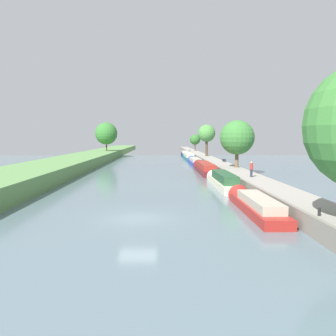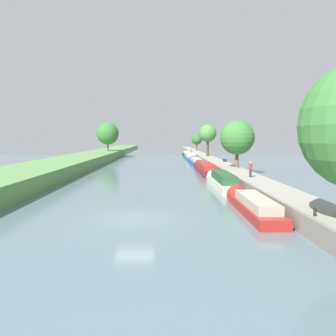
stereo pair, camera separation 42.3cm
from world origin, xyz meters
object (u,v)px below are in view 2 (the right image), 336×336
(narrowboat_cream, at_px, (222,181))
(person_walking, at_px, (251,169))
(narrowboat_maroon, at_px, (205,168))
(narrowboat_teal, at_px, (190,156))
(narrowboat_navy, at_px, (186,154))
(park_bench, at_px, (225,160))
(narrowboat_blue, at_px, (195,161))
(mooring_bollard_far, at_px, (191,150))
(narrowboat_red, at_px, (252,204))
(mooring_bollard_near, at_px, (315,212))

(narrowboat_cream, relative_size, person_walking, 7.53)
(narrowboat_maroon, bearing_deg, person_walking, -79.80)
(person_walking, bearing_deg, narrowboat_teal, 93.47)
(narrowboat_navy, bearing_deg, narrowboat_maroon, -90.13)
(narrowboat_cream, distance_m, park_bench, 22.77)
(narrowboat_cream, bearing_deg, narrowboat_blue, 90.02)
(mooring_bollard_far, bearing_deg, park_bench, -87.06)
(narrowboat_cream, relative_size, mooring_bollard_far, 27.78)
(narrowboat_red, xyz_separation_m, narrowboat_maroon, (-0.13, 28.45, 0.11))
(narrowboat_red, distance_m, narrowboat_blue, 44.91)
(narrowboat_cream, xyz_separation_m, park_bench, (4.20, 22.37, 0.80))
(narrowboat_blue, bearing_deg, narrowboat_navy, 89.81)
(narrowboat_blue, xyz_separation_m, park_bench, (4.21, -9.95, 0.94))
(narrowboat_teal, bearing_deg, narrowboat_red, -89.90)
(narrowboat_navy, height_order, mooring_bollard_far, mooring_bollard_far)
(narrowboat_maroon, relative_size, narrowboat_navy, 1.58)
(narrowboat_maroon, xyz_separation_m, park_bench, (4.22, 6.51, 0.83))
(mooring_bollard_near, height_order, park_bench, park_bench)
(narrowboat_teal, xyz_separation_m, mooring_bollard_near, (1.90, -67.09, 0.74))
(narrowboat_blue, distance_m, narrowboat_teal, 15.79)
(narrowboat_navy, xyz_separation_m, park_bench, (4.11, -40.38, 0.90))
(narrowboat_navy, height_order, mooring_bollard_near, mooring_bollard_near)
(narrowboat_navy, xyz_separation_m, person_walking, (2.86, -63.39, 1.42))
(narrowboat_red, xyz_separation_m, mooring_bollard_near, (1.79, -6.39, 0.82))
(mooring_bollard_far, bearing_deg, narrowboat_navy, -112.52)
(narrowboat_cream, bearing_deg, mooring_bollard_near, -84.29)
(mooring_bollard_far, bearing_deg, person_walking, -89.11)
(mooring_bollard_near, bearing_deg, narrowboat_blue, 92.13)
(narrowboat_maroon, bearing_deg, park_bench, 57.07)
(narrowboat_cream, distance_m, mooring_bollard_near, 19.10)
(narrowboat_red, bearing_deg, narrowboat_teal, 90.10)
(narrowboat_teal, height_order, person_walking, person_walking)
(narrowboat_maroon, xyz_separation_m, narrowboat_teal, (0.02, 32.25, -0.04))
(narrowboat_red, xyz_separation_m, person_walking, (2.84, 11.96, 1.47))
(mooring_bollard_near, bearing_deg, narrowboat_cream, 95.71)
(mooring_bollard_near, bearing_deg, park_bench, 86.82)
(narrowboat_red, height_order, mooring_bollard_far, mooring_bollard_far)
(narrowboat_cream, height_order, narrowboat_navy, narrowboat_cream)
(narrowboat_red, distance_m, narrowboat_maroon, 28.45)
(narrowboat_navy, bearing_deg, mooring_bollard_near, -88.73)
(narrowboat_red, xyz_separation_m, narrowboat_blue, (-0.12, 44.91, 0.00))
(narrowboat_red, relative_size, mooring_bollard_near, 24.24)
(narrowboat_red, distance_m, narrowboat_cream, 12.60)
(narrowboat_blue, xyz_separation_m, mooring_bollard_near, (1.91, -51.30, 0.82))
(mooring_bollard_far, bearing_deg, narrowboat_cream, -91.62)
(narrowboat_teal, relative_size, narrowboat_navy, 1.57)
(narrowboat_cream, distance_m, narrowboat_teal, 48.10)
(narrowboat_red, xyz_separation_m, narrowboat_navy, (-0.02, 75.35, 0.05))
(narrowboat_blue, distance_m, mooring_bollard_near, 51.34)
(narrowboat_maroon, relative_size, park_bench, 10.74)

